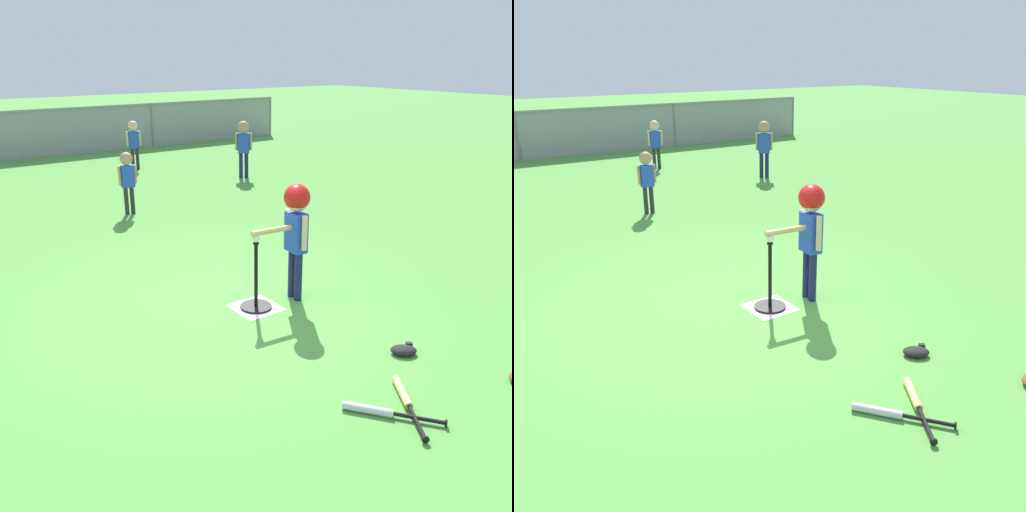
# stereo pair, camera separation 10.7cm
# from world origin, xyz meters

# --- Properties ---
(ground_plane) EXTENTS (60.00, 60.00, 0.00)m
(ground_plane) POSITION_xyz_m (0.00, 0.00, 0.00)
(ground_plane) COLOR #51933D
(home_plate) EXTENTS (0.44, 0.44, 0.01)m
(home_plate) POSITION_xyz_m (0.36, -0.28, 0.00)
(home_plate) COLOR white
(home_plate) RESTS_ON ground_plane
(batting_tee) EXTENTS (0.32, 0.32, 0.69)m
(batting_tee) POSITION_xyz_m (0.36, -0.28, 0.11)
(batting_tee) COLOR black
(batting_tee) RESTS_ON ground_plane
(baseball_on_tee) EXTENTS (0.07, 0.07, 0.07)m
(baseball_on_tee) POSITION_xyz_m (0.36, -0.28, 0.73)
(baseball_on_tee) COLOR white
(baseball_on_tee) RESTS_ON batting_tee
(batter_child) EXTENTS (0.64, 0.34, 1.20)m
(batter_child) POSITION_xyz_m (0.81, -0.32, 0.86)
(batter_child) COLOR #191E4C
(batter_child) RESTS_ON ground_plane
(fielder_deep_center) EXTENTS (0.30, 0.21, 1.04)m
(fielder_deep_center) POSITION_xyz_m (2.29, 6.99, 0.67)
(fielder_deep_center) COLOR #262626
(fielder_deep_center) RESTS_ON ground_plane
(fielder_deep_left) EXTENTS (0.29, 0.24, 1.14)m
(fielder_deep_left) POSITION_xyz_m (3.73, 4.89, 0.73)
(fielder_deep_left) COLOR #191E4C
(fielder_deep_left) RESTS_ON ground_plane
(fielder_deep_right) EXTENTS (0.29, 0.19, 0.98)m
(fielder_deep_right) POSITION_xyz_m (0.73, 3.67, 0.63)
(fielder_deep_right) COLOR #262626
(fielder_deep_right) RESTS_ON ground_plane
(spare_bat_silver) EXTENTS (0.47, 0.60, 0.06)m
(spare_bat_silver) POSITION_xyz_m (0.05, -2.20, 0.03)
(spare_bat_silver) COLOR silver
(spare_bat_silver) RESTS_ON ground_plane
(spare_bat_wood) EXTENTS (0.44, 0.63, 0.06)m
(spare_bat_wood) POSITION_xyz_m (0.32, -2.20, 0.03)
(spare_bat_wood) COLOR #DBB266
(spare_bat_wood) RESTS_ON ground_plane
(glove_near_bats) EXTENTS (0.27, 0.26, 0.07)m
(glove_near_bats) POSITION_xyz_m (0.85, -1.74, 0.04)
(glove_near_bats) COLOR black
(glove_near_bats) RESTS_ON ground_plane
(outfield_fence) EXTENTS (16.06, 0.06, 1.15)m
(outfield_fence) POSITION_xyz_m (0.00, 9.69, 0.62)
(outfield_fence) COLOR slate
(outfield_fence) RESTS_ON ground_plane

